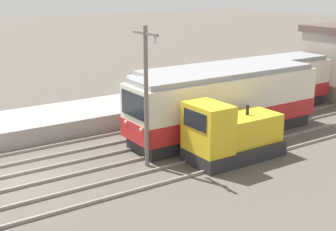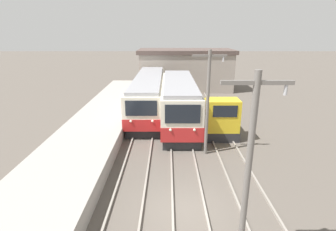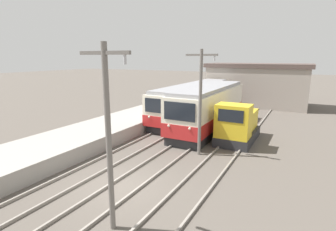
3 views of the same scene
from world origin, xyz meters
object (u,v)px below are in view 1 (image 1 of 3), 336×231
(commuter_train_left, at_px, (237,91))
(catenary_mast_mid, at_px, (146,92))
(shunting_locomotive, at_px, (230,136))
(commuter_train_center, at_px, (225,106))

(commuter_train_left, xyz_separation_m, catenary_mast_mid, (4.31, -9.48, 1.99))
(shunting_locomotive, xyz_separation_m, catenary_mast_mid, (-1.49, -3.85, 2.40))
(shunting_locomotive, bearing_deg, commuter_train_center, 144.15)
(commuter_train_left, xyz_separation_m, commuter_train_center, (2.80, -3.46, 0.11))
(shunting_locomotive, relative_size, catenary_mast_mid, 0.75)
(commuter_train_center, height_order, catenary_mast_mid, catenary_mast_mid)
(commuter_train_center, xyz_separation_m, shunting_locomotive, (3.00, -2.17, -0.53))
(commuter_train_left, bearing_deg, catenary_mast_mid, -65.56)
(commuter_train_center, relative_size, shunting_locomotive, 2.40)
(commuter_train_center, relative_size, catenary_mast_mid, 1.80)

